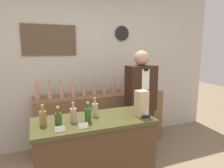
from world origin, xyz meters
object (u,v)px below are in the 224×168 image
(paper_bag, at_px, (141,103))
(shopkeeper, at_px, (140,106))
(tape_dispenser, at_px, (146,115))
(potted_plant, at_px, (143,79))

(paper_bag, bearing_deg, shopkeeper, 60.82)
(paper_bag, relative_size, tape_dispenser, 3.16)
(paper_bag, bearing_deg, tape_dispenser, -66.71)
(potted_plant, height_order, tape_dispenser, potted_plant)
(potted_plant, bearing_deg, shopkeeper, -122.74)
(shopkeeper, xyz_separation_m, paper_bag, (-0.37, -0.66, 0.26))
(shopkeeper, relative_size, potted_plant, 4.27)
(tape_dispenser, bearing_deg, paper_bag, 113.29)
(shopkeeper, distance_m, tape_dispenser, 0.81)
(potted_plant, distance_m, paper_bag, 1.51)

